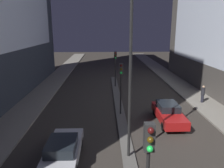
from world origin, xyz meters
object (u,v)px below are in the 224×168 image
Objects in this scene: pedestrian_on_right_sidewalk at (203,94)px; car_right_lane at (168,113)px; car_left_lane at (63,150)px; traffic_light_near at (148,158)px; traffic_light_far at (115,61)px; street_lamp at (131,48)px; traffic_light_mid at (121,77)px.

car_right_lane is at bearing -137.70° from pedestrian_on_right_sidewalk.
traffic_light_near is at bearing -53.01° from car_left_lane.
traffic_light_far is 0.95× the size of car_right_lane.
car_left_lane is at bearing -175.42° from street_lamp.
pedestrian_on_right_sidewalk reaches higher than car_left_lane.
street_lamp is at bearing -90.00° from traffic_light_mid.
car_right_lane is at bearing 52.67° from street_lamp.
pedestrian_on_right_sidewalk is (11.93, 9.28, 0.31)m from car_left_lane.
pedestrian_on_right_sidewalk is (8.25, 14.15, -2.29)m from traffic_light_near.
traffic_light_near is 1.00× the size of traffic_light_far.
traffic_light_near is 11.51m from traffic_light_mid.
street_lamp is (0.00, -15.51, 2.92)m from traffic_light_far.
traffic_light_mid is 1.00× the size of traffic_light_far.
traffic_light_near is 6.64m from car_left_lane.
traffic_light_mid is at bearing 157.46° from car_right_lane.
street_lamp reaches higher than traffic_light_near.
pedestrian_on_right_sidewalk is at bearing 37.88° from car_left_lane.
street_lamp is at bearing -132.58° from pedestrian_on_right_sidewalk.
car_left_lane is (-3.67, 4.88, -2.60)m from traffic_light_near.
traffic_light_near is at bearing -90.00° from traffic_light_mid.
street_lamp is (0.00, -6.34, 2.92)m from traffic_light_mid.
car_left_lane is at bearing -118.97° from traffic_light_mid.
street_lamp is 2.08× the size of car_right_lane.
street_lamp is (0.00, 5.17, 2.92)m from traffic_light_near.
traffic_light_mid and traffic_light_far have the same top height.
traffic_light_far is 11.60m from car_right_lane.
car_right_lane is (3.67, 4.81, -5.49)m from street_lamp.
car_left_lane is (-3.67, -15.80, -2.60)m from traffic_light_far.
pedestrian_on_right_sidewalk is (8.25, -6.53, -2.29)m from traffic_light_far.
traffic_light_far reaches higher than car_right_lane.
car_right_lane is at bearing -71.05° from traffic_light_far.
car_left_lane is at bearing -103.08° from traffic_light_far.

